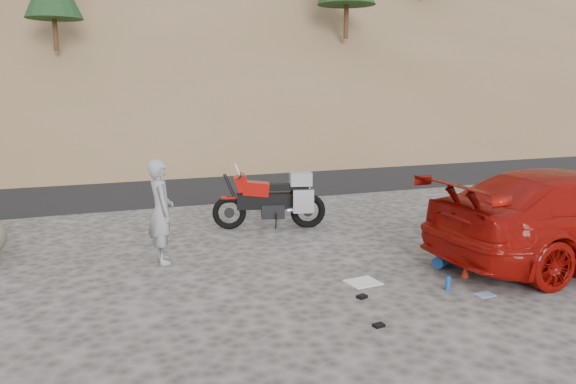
% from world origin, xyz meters
% --- Properties ---
extents(ground, '(140.00, 140.00, 0.00)m').
position_xyz_m(ground, '(0.00, 0.00, 0.00)').
color(ground, '#413F3C').
rests_on(ground, ground).
extents(road, '(120.00, 7.00, 0.05)m').
position_xyz_m(road, '(0.00, 9.00, 0.00)').
color(road, black).
rests_on(road, ground).
extents(motorcycle, '(2.37, 1.04, 1.43)m').
position_xyz_m(motorcycle, '(0.33, 2.64, 0.61)').
color(motorcycle, black).
rests_on(motorcycle, ground).
extents(man, '(0.46, 0.67, 1.78)m').
position_xyz_m(man, '(-2.24, 1.12, 0.00)').
color(man, gray).
rests_on(man, ground).
extents(red_car, '(5.49, 2.28, 1.59)m').
position_xyz_m(red_car, '(4.45, -1.34, 0.00)').
color(red_car, '#920C07').
rests_on(red_car, ground).
extents(gear_white_cloth, '(0.52, 0.48, 0.02)m').
position_xyz_m(gear_white_cloth, '(0.49, -1.02, 0.01)').
color(gear_white_cloth, white).
rests_on(gear_white_cloth, ground).
extents(gear_blue_mat, '(0.55, 0.42, 0.20)m').
position_xyz_m(gear_blue_mat, '(2.17, -0.76, 0.10)').
color(gear_blue_mat, navy).
rests_on(gear_blue_mat, ground).
extents(gear_bottle, '(0.10, 0.10, 0.21)m').
position_xyz_m(gear_bottle, '(1.52, -1.74, 0.11)').
color(gear_bottle, navy).
rests_on(gear_bottle, ground).
extents(gear_funnel, '(0.15, 0.15, 0.18)m').
position_xyz_m(gear_funnel, '(2.14, -1.35, 0.09)').
color(gear_funnel, red).
rests_on(gear_funnel, ground).
extents(gear_glove_a, '(0.15, 0.12, 0.04)m').
position_xyz_m(gear_glove_a, '(-0.08, -2.52, 0.02)').
color(gear_glove_a, black).
rests_on(gear_glove_a, ground).
extents(gear_glove_b, '(0.16, 0.14, 0.05)m').
position_xyz_m(gear_glove_b, '(0.18, -1.58, 0.02)').
color(gear_glove_b, black).
rests_on(gear_glove_b, ground).
extents(gear_blue_cloth, '(0.27, 0.20, 0.01)m').
position_xyz_m(gear_blue_cloth, '(1.91, -2.10, 0.01)').
color(gear_blue_cloth, '#819FC7').
rests_on(gear_blue_cloth, ground).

